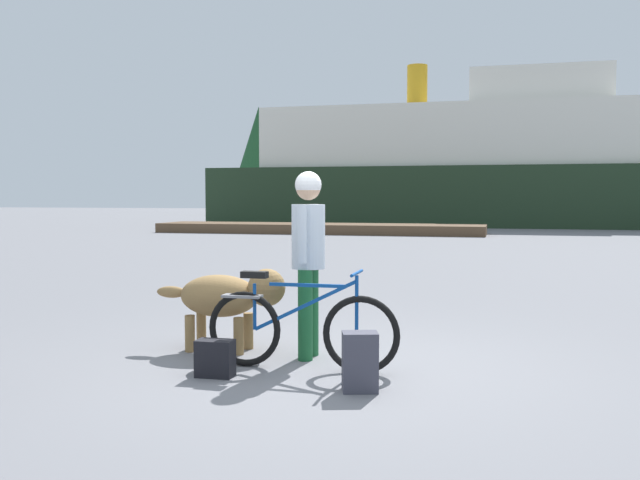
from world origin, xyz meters
name	(u,v)px	position (x,y,z in m)	size (l,w,h in m)	color
ground_plane	(328,369)	(0.00, 0.00, 0.00)	(160.00, 160.00, 0.00)	slate
bicycle	(300,328)	(-0.24, -0.08, 0.38)	(1.77, 0.44, 0.90)	black
person_cyclist	(308,245)	(-0.29, 0.39, 1.09)	(0.32, 0.53, 1.79)	#19592D
dog	(228,296)	(-1.15, 0.48, 0.55)	(1.38, 0.50, 0.84)	olive
backpack	(360,362)	(0.42, -0.62, 0.24)	(0.28, 0.20, 0.48)	#3F3F4C
handbag_pannier	(215,358)	(-0.88, -0.49, 0.16)	(0.32, 0.18, 0.32)	black
dock_pier	(319,228)	(-6.01, 22.52, 0.20)	(13.88, 2.69, 0.40)	brown
ferry_boat	(483,169)	(0.53, 32.43, 3.05)	(28.79, 7.24, 8.69)	#1E331E
pine_tree_far_left	(259,146)	(-18.42, 49.84, 5.86)	(4.09, 4.09, 9.11)	#4C331E
pine_tree_center	(484,145)	(0.08, 52.88, 5.74)	(3.00, 3.00, 9.06)	#4C331E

